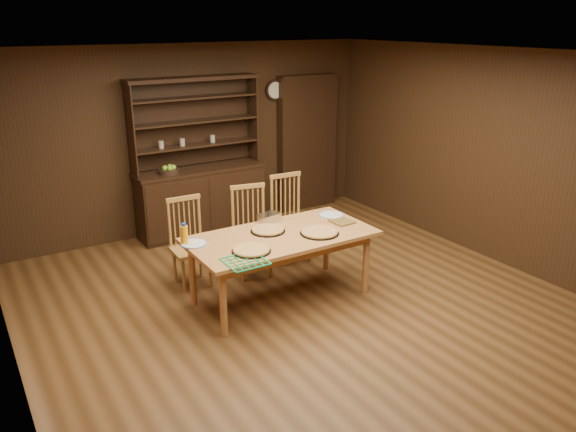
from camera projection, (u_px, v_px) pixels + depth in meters
floor at (308, 310)px, 5.92m from camera, size 6.00×6.00×0.00m
room_shell at (310, 165)px, 5.39m from camera, size 6.00×6.00×6.00m
china_hutch at (201, 191)px, 7.93m from camera, size 1.84×0.52×2.17m
doorway at (307, 143)px, 8.83m from camera, size 1.00×0.18×2.10m
wall_clock at (275, 90)px, 8.32m from camera, size 0.30×0.05×0.30m
dining_table at (281, 241)px, 5.94m from camera, size 1.97×0.99×0.75m
chair_left at (188, 239)px, 6.37m from camera, size 0.43×0.41×1.02m
chair_center at (251, 227)px, 6.65m from camera, size 0.51×0.50×1.07m
chair_right at (289, 214)px, 7.05m from camera, size 0.47×0.45×1.09m
pizza_left at (251, 250)px, 5.49m from camera, size 0.39×0.39×0.04m
pizza_right at (320, 232)px, 5.94m from camera, size 0.42×0.42×0.04m
pizza_center at (268, 230)px, 6.00m from camera, size 0.37×0.37×0.04m
cooling_rack at (245, 261)px, 5.26m from camera, size 0.42×0.42×0.02m
plate_left at (194, 244)px, 5.66m from camera, size 0.26×0.26×0.02m
plate_right at (331, 215)px, 6.48m from camera, size 0.29×0.29×0.02m
foil_dish at (269, 217)px, 6.30m from camera, size 0.25×0.20×0.09m
juice_bottle at (184, 235)px, 5.63m from camera, size 0.08×0.08×0.23m
pot_holder_a at (342, 222)px, 6.27m from camera, size 0.23×0.23×0.02m
pot_holder_b at (335, 218)px, 6.38m from camera, size 0.20×0.20×0.01m
fruit_bowl at (169, 170)px, 7.51m from camera, size 0.27×0.27×0.12m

